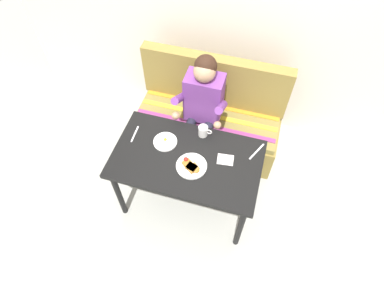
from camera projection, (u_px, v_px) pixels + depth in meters
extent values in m
plane|color=#A8AAA2|center=(188.00, 199.00, 3.17)|extent=(8.00, 8.00, 0.00)
cube|color=silver|center=(228.00, 7.00, 2.84)|extent=(4.40, 0.10, 2.60)
cube|color=black|center=(187.00, 159.00, 2.60)|extent=(1.20, 0.70, 0.04)
cylinder|color=black|center=(119.00, 194.00, 2.82)|extent=(0.05, 0.05, 0.69)
cylinder|color=black|center=(240.00, 227.00, 2.64)|extent=(0.05, 0.05, 0.69)
cylinder|color=black|center=(143.00, 143.00, 3.15)|extent=(0.05, 0.05, 0.69)
cylinder|color=black|center=(252.00, 170.00, 2.97)|extent=(0.05, 0.05, 0.69)
cube|color=olive|center=(207.00, 131.00, 3.42)|extent=(1.44, 0.56, 0.40)
cube|color=olive|center=(208.00, 117.00, 3.23)|extent=(1.40, 0.52, 0.06)
cube|color=olive|center=(215.00, 80.00, 3.12)|extent=(1.44, 0.12, 0.54)
cube|color=#93387A|center=(204.00, 125.00, 3.13)|extent=(1.38, 0.05, 0.01)
cube|color=yellow|center=(208.00, 115.00, 3.21)|extent=(1.38, 0.05, 0.01)
cube|color=orange|center=(212.00, 105.00, 3.28)|extent=(1.38, 0.05, 0.01)
cube|color=#753B8D|center=(204.00, 97.00, 2.94)|extent=(0.34, 0.22, 0.48)
sphere|color=tan|center=(205.00, 71.00, 2.66)|extent=(0.19, 0.19, 0.19)
sphere|color=#331E14|center=(206.00, 66.00, 2.66)|extent=(0.19, 0.19, 0.19)
cylinder|color=#753B8D|center=(179.00, 98.00, 2.83)|extent=(0.07, 0.29, 0.23)
cylinder|color=#753B8D|center=(221.00, 107.00, 2.77)|extent=(0.07, 0.29, 0.23)
sphere|color=tan|center=(176.00, 116.00, 2.85)|extent=(0.07, 0.07, 0.07)
sphere|color=tan|center=(217.00, 125.00, 2.78)|extent=(0.07, 0.07, 0.07)
cylinder|color=#232333|center=(190.00, 126.00, 3.05)|extent=(0.09, 0.34, 0.09)
cylinder|color=#232333|center=(185.00, 156.00, 3.16)|extent=(0.08, 0.08, 0.52)
cube|color=black|center=(184.00, 173.00, 3.32)|extent=(0.09, 0.20, 0.05)
cylinder|color=#232333|center=(207.00, 130.00, 3.02)|extent=(0.09, 0.34, 0.09)
cylinder|color=#232333|center=(202.00, 160.00, 3.13)|extent=(0.08, 0.08, 0.52)
cube|color=black|center=(200.00, 177.00, 3.29)|extent=(0.09, 0.20, 0.05)
cylinder|color=white|center=(192.00, 166.00, 2.53)|extent=(0.24, 0.24, 0.02)
cube|color=brown|center=(192.00, 167.00, 2.50)|extent=(0.10, 0.09, 0.02)
cube|color=#9D6928|center=(193.00, 168.00, 2.49)|extent=(0.10, 0.10, 0.02)
cube|color=olive|center=(188.00, 164.00, 2.52)|extent=(0.10, 0.10, 0.02)
sphere|color=red|center=(186.00, 159.00, 2.53)|extent=(0.04, 0.04, 0.04)
ellipsoid|color=#CC6623|center=(195.00, 170.00, 2.48)|extent=(0.06, 0.05, 0.02)
cylinder|color=white|center=(165.00, 142.00, 2.67)|extent=(0.20, 0.20, 0.01)
ellipsoid|color=white|center=(165.00, 141.00, 2.66)|extent=(0.09, 0.08, 0.01)
sphere|color=yellow|center=(165.00, 140.00, 2.66)|extent=(0.03, 0.03, 0.03)
cylinder|color=white|center=(203.00, 131.00, 2.68)|extent=(0.08, 0.08, 0.10)
cylinder|color=brown|center=(203.00, 128.00, 2.65)|extent=(0.07, 0.07, 0.01)
torus|color=white|center=(209.00, 132.00, 2.67)|extent=(0.05, 0.01, 0.05)
cube|color=silver|center=(225.00, 160.00, 2.57)|extent=(0.14, 0.11, 0.01)
cube|color=silver|center=(135.00, 134.00, 2.72)|extent=(0.02, 0.17, 0.00)
cube|color=silver|center=(257.00, 152.00, 2.61)|extent=(0.10, 0.19, 0.00)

